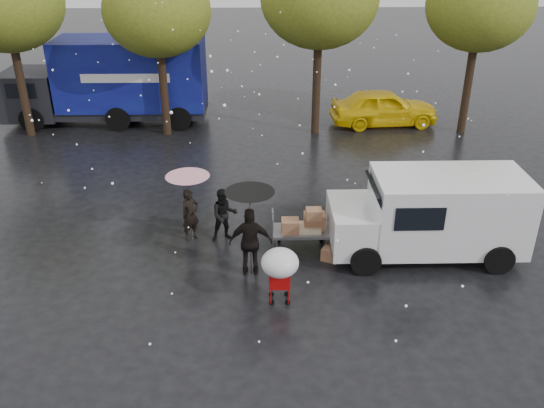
{
  "coord_description": "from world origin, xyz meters",
  "views": [
    {
      "loc": [
        0.26,
        -12.23,
        8.02
      ],
      "look_at": [
        0.55,
        1.0,
        1.31
      ],
      "focal_mm": 38.0,
      "sensor_mm": 36.0,
      "label": 1
    }
  ],
  "objects_px": {
    "white_van": "(432,214)",
    "shopping_cart": "(280,265)",
    "person_pink": "(190,215)",
    "person_black": "(251,242)",
    "blue_truck": "(112,81)",
    "yellow_taxi": "(384,107)",
    "vendor_cart": "(305,225)"
  },
  "relations": [
    {
      "from": "person_pink",
      "to": "yellow_taxi",
      "type": "distance_m",
      "value": 11.8
    },
    {
      "from": "person_pink",
      "to": "yellow_taxi",
      "type": "bearing_deg",
      "value": 12.04
    },
    {
      "from": "shopping_cart",
      "to": "person_pink",
      "type": "bearing_deg",
      "value": 127.23
    },
    {
      "from": "white_van",
      "to": "blue_truck",
      "type": "bearing_deg",
      "value": 133.87
    },
    {
      "from": "person_pink",
      "to": "white_van",
      "type": "distance_m",
      "value": 6.36
    },
    {
      "from": "vendor_cart",
      "to": "blue_truck",
      "type": "bearing_deg",
      "value": 124.23
    },
    {
      "from": "shopping_cart",
      "to": "white_van",
      "type": "distance_m",
      "value": 4.53
    },
    {
      "from": "vendor_cart",
      "to": "yellow_taxi",
      "type": "relative_size",
      "value": 0.34
    },
    {
      "from": "person_pink",
      "to": "blue_truck",
      "type": "relative_size",
      "value": 0.18
    },
    {
      "from": "shopping_cart",
      "to": "white_van",
      "type": "xyz_separation_m",
      "value": [
        3.97,
        2.18,
        0.1
      ]
    },
    {
      "from": "person_pink",
      "to": "white_van",
      "type": "relative_size",
      "value": 0.3
    },
    {
      "from": "white_van",
      "to": "shopping_cart",
      "type": "bearing_deg",
      "value": -151.26
    },
    {
      "from": "white_van",
      "to": "yellow_taxi",
      "type": "height_order",
      "value": "white_van"
    },
    {
      "from": "vendor_cart",
      "to": "person_black",
      "type": "bearing_deg",
      "value": -141.21
    },
    {
      "from": "person_pink",
      "to": "white_van",
      "type": "bearing_deg",
      "value": -48.85
    },
    {
      "from": "person_black",
      "to": "blue_truck",
      "type": "bearing_deg",
      "value": -63.43
    },
    {
      "from": "white_van",
      "to": "yellow_taxi",
      "type": "relative_size",
      "value": 1.11
    },
    {
      "from": "shopping_cart",
      "to": "white_van",
      "type": "height_order",
      "value": "white_van"
    },
    {
      "from": "blue_truck",
      "to": "vendor_cart",
      "type": "bearing_deg",
      "value": -55.77
    },
    {
      "from": "person_pink",
      "to": "shopping_cart",
      "type": "relative_size",
      "value": 1.01
    },
    {
      "from": "person_black",
      "to": "shopping_cart",
      "type": "distance_m",
      "value": 1.47
    },
    {
      "from": "yellow_taxi",
      "to": "vendor_cart",
      "type": "bearing_deg",
      "value": 153.44
    },
    {
      "from": "shopping_cart",
      "to": "blue_truck",
      "type": "distance_m",
      "value": 14.68
    },
    {
      "from": "vendor_cart",
      "to": "yellow_taxi",
      "type": "xyz_separation_m",
      "value": [
        4.06,
        10.05,
        0.03
      ]
    },
    {
      "from": "blue_truck",
      "to": "yellow_taxi",
      "type": "bearing_deg",
      "value": -3.25
    },
    {
      "from": "person_pink",
      "to": "shopping_cart",
      "type": "xyz_separation_m",
      "value": [
        2.32,
        -3.05,
        0.33
      ]
    },
    {
      "from": "vendor_cart",
      "to": "blue_truck",
      "type": "xyz_separation_m",
      "value": [
        -7.28,
        10.7,
        1.03
      ]
    },
    {
      "from": "person_pink",
      "to": "yellow_taxi",
      "type": "relative_size",
      "value": 0.33
    },
    {
      "from": "person_pink",
      "to": "blue_truck",
      "type": "height_order",
      "value": "blue_truck"
    },
    {
      "from": "blue_truck",
      "to": "person_black",
      "type": "bearing_deg",
      "value": -63.53
    },
    {
      "from": "person_pink",
      "to": "shopping_cart",
      "type": "bearing_deg",
      "value": -93.73
    },
    {
      "from": "person_pink",
      "to": "person_black",
      "type": "relative_size",
      "value": 0.82
    }
  ]
}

